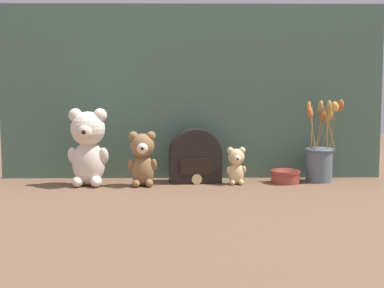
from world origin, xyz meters
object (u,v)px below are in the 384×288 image
object	(u,v)px
flower_vase	(320,157)
decorative_tin_tall	(285,176)
vintage_radio	(195,159)
teddy_bear_small	(236,165)
teddy_bear_large	(88,145)
teddy_bear_medium	(142,158)

from	to	relation	value
flower_vase	decorative_tin_tall	distance (m)	0.16
flower_vase	vintage_radio	distance (m)	0.48
teddy_bear_small	decorative_tin_tall	bearing A→B (deg)	7.02
teddy_bear_large	teddy_bear_small	bearing A→B (deg)	1.59
decorative_tin_tall	teddy_bear_small	bearing A→B (deg)	-172.98
teddy_bear_large	vintage_radio	world-z (taller)	teddy_bear_large
teddy_bear_large	vintage_radio	size ratio (longest dim) A/B	1.39
teddy_bear_small	flower_vase	world-z (taller)	flower_vase
teddy_bear_small	decorative_tin_tall	xyz separation A→B (m)	(0.19, 0.02, -0.05)
teddy_bear_medium	flower_vase	distance (m)	0.68
flower_vase	vintage_radio	size ratio (longest dim) A/B	1.56
teddy_bear_large	teddy_bear_medium	distance (m)	0.21
teddy_bear_large	decorative_tin_tall	size ratio (longest dim) A/B	2.53
teddy_bear_small	flower_vase	distance (m)	0.33
teddy_bear_small	vintage_radio	world-z (taller)	vintage_radio
decorative_tin_tall	teddy_bear_large	bearing A→B (deg)	-177.01
vintage_radio	decorative_tin_tall	distance (m)	0.35
teddy_bear_large	teddy_bear_small	xyz separation A→B (m)	(0.55, 0.02, -0.08)
vintage_radio	decorative_tin_tall	xyz separation A→B (m)	(0.34, -0.03, -0.06)
teddy_bear_medium	vintage_radio	world-z (taller)	vintage_radio
teddy_bear_medium	vintage_radio	bearing A→B (deg)	22.94
teddy_bear_small	vintage_radio	distance (m)	0.16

